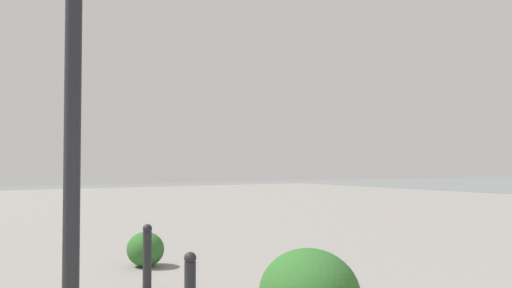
% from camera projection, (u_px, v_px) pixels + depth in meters
% --- Properties ---
extents(lamppost, '(0.98, 0.28, 4.49)m').
position_uv_depth(lamppost, '(74.00, 20.00, 4.67)').
color(lamppost, '#232328').
rests_on(lamppost, ground).
extents(bollard_mid, '(0.13, 0.13, 0.90)m').
position_uv_depth(bollard_mid, '(147.00, 256.00, 7.53)').
color(bollard_mid, '#232328').
rests_on(bollard_mid, ground).
extents(shrub_low, '(0.68, 0.61, 0.58)m').
position_uv_depth(shrub_low, '(145.00, 249.00, 9.21)').
color(shrub_low, '#2D6628').
rests_on(shrub_low, ground).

